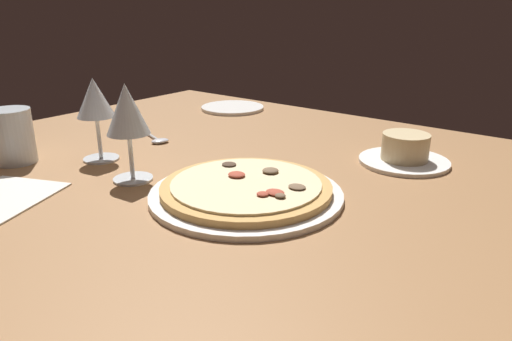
% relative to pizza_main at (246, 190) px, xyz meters
% --- Properties ---
extents(dining_table, '(1.50, 1.10, 0.04)m').
position_rel_pizza_main_xyz_m(dining_table, '(-0.03, 0.09, -0.03)').
color(dining_table, '#996B42').
rests_on(dining_table, ground).
extents(pizza_main, '(0.32, 0.32, 0.03)m').
position_rel_pizza_main_xyz_m(pizza_main, '(0.00, 0.00, 0.00)').
color(pizza_main, white).
rests_on(pizza_main, dining_table).
extents(ramekin_on_saucer, '(0.18, 0.18, 0.06)m').
position_rel_pizza_main_xyz_m(ramekin_on_saucer, '(0.14, 0.32, 0.01)').
color(ramekin_on_saucer, white).
rests_on(ramekin_on_saucer, dining_table).
extents(wine_glass_far, '(0.08, 0.08, 0.17)m').
position_rel_pizza_main_xyz_m(wine_glass_far, '(-0.21, -0.06, 0.11)').
color(wine_glass_far, silver).
rests_on(wine_glass_far, dining_table).
extents(wine_glass_near, '(0.07, 0.07, 0.16)m').
position_rel_pizza_main_xyz_m(wine_glass_near, '(-0.35, -0.03, 0.11)').
color(wine_glass_near, silver).
rests_on(wine_glass_near, dining_table).
extents(water_glass, '(0.08, 0.08, 0.11)m').
position_rel_pizza_main_xyz_m(water_glass, '(-0.47, -0.14, 0.04)').
color(water_glass, silver).
rests_on(water_glass, dining_table).
extents(side_plate, '(0.18, 0.18, 0.01)m').
position_rel_pizza_main_xyz_m(side_plate, '(-0.45, 0.49, -0.01)').
color(side_plate, white).
rests_on(side_plate, dining_table).
extents(spoon, '(0.11, 0.06, 0.01)m').
position_rel_pizza_main_xyz_m(spoon, '(-0.36, 0.13, -0.01)').
color(spoon, silver).
rests_on(spoon, dining_table).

